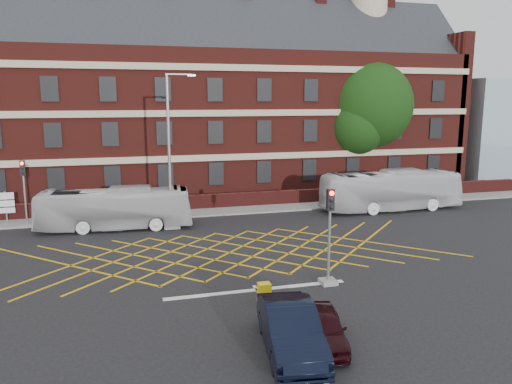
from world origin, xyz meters
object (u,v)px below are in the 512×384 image
object	(u,v)px
traffic_light_near	(329,246)
traffic_light_far	(25,200)
car_navy	(291,329)
street_lamp	(171,176)
bus_left	(115,208)
car_maroon	(323,328)
bus_right	(391,190)
utility_cabinet	(264,293)
deciduous_tree	(367,111)
direction_signs	(5,204)

from	to	relation	value
traffic_light_near	traffic_light_far	size ratio (longest dim) A/B	1.00
car_navy	traffic_light_far	size ratio (longest dim) A/B	1.11
car_navy	traffic_light_far	xyz separation A→B (m)	(-10.96, 19.75, 0.99)
car_navy	street_lamp	distance (m)	17.36
bus_left	car_maroon	size ratio (longest dim) A/B	2.76
bus_right	utility_cabinet	size ratio (longest dim) A/B	13.11
bus_left	deciduous_tree	distance (m)	24.27
bus_left	utility_cabinet	world-z (taller)	bus_left
bus_left	traffic_light_near	bearing A→B (deg)	-138.81
deciduous_tree	bus_right	bearing A→B (deg)	-105.21
deciduous_tree	traffic_light_near	size ratio (longest dim) A/B	2.69
traffic_light_near	street_lamp	bearing A→B (deg)	115.39
car_maroon	traffic_light_far	size ratio (longest dim) A/B	0.81
car_maroon	deciduous_tree	size ratio (longest dim) A/B	0.30
car_maroon	traffic_light_near	bearing A→B (deg)	79.65
deciduous_tree	traffic_light_far	xyz separation A→B (m)	(-27.38, -6.72, -5.24)
bus_right	deciduous_tree	xyz separation A→B (m)	(2.32, 8.54, 5.53)
traffic_light_near	street_lamp	world-z (taller)	street_lamp
car_navy	car_maroon	size ratio (longest dim) A/B	1.37
deciduous_tree	street_lamp	world-z (taller)	deciduous_tree
car_navy	traffic_light_far	bearing A→B (deg)	127.45
car_maroon	car_navy	bearing A→B (deg)	-156.80
bus_right	car_navy	world-z (taller)	bus_right
car_maroon	traffic_light_far	distance (m)	23.08
traffic_light_far	utility_cabinet	distance (m)	19.37
car_navy	car_maroon	distance (m)	1.25
deciduous_tree	car_navy	bearing A→B (deg)	-121.82
bus_left	street_lamp	distance (m)	4.08
traffic_light_far	direction_signs	world-z (taller)	traffic_light_far
street_lamp	traffic_light_far	bearing A→B (deg)	163.23
bus_right	utility_cabinet	xyz separation A→B (m)	(-13.80, -13.88, -1.07)
bus_right	direction_signs	xyz separation A→B (m)	(-26.44, 2.82, -0.10)
bus_left	traffic_light_near	size ratio (longest dim) A/B	2.22
bus_left	car_maroon	world-z (taller)	bus_left
deciduous_tree	utility_cabinet	bearing A→B (deg)	-125.72
traffic_light_far	utility_cabinet	world-z (taller)	traffic_light_far
traffic_light_near	traffic_light_far	xyz separation A→B (m)	(-14.57, 14.50, 0.00)
deciduous_tree	traffic_light_far	size ratio (longest dim) A/B	2.69
bus_right	direction_signs	bearing A→B (deg)	83.32
utility_cabinet	traffic_light_far	bearing A→B (deg)	125.66
deciduous_tree	direction_signs	bearing A→B (deg)	-168.75
bus_left	direction_signs	xyz separation A→B (m)	(-6.87, 3.09, 0.06)
car_navy	traffic_light_near	bearing A→B (deg)	63.90
bus_right	car_navy	bearing A→B (deg)	141.22
traffic_light_far	utility_cabinet	size ratio (longest dim) A/B	5.29
traffic_light_far	street_lamp	size ratio (longest dim) A/B	0.44
bus_right	traffic_light_far	xyz separation A→B (m)	(-25.06, 1.82, 0.29)
street_lamp	traffic_light_near	bearing A→B (deg)	-64.61
car_navy	utility_cabinet	world-z (taller)	car_navy
traffic_light_near	direction_signs	world-z (taller)	traffic_light_near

